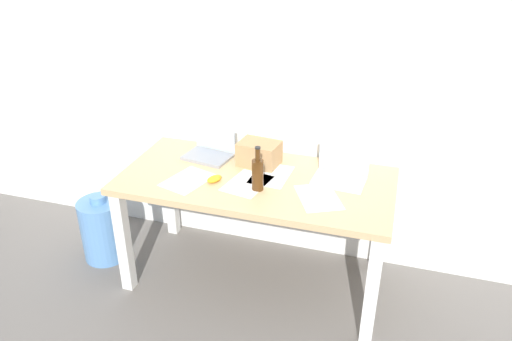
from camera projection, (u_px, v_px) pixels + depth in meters
ground_plane at (256, 277)px, 3.26m from camera, size 8.00×8.00×0.00m
back_wall at (277, 65)px, 3.04m from camera, size 5.20×0.08×2.60m
desk at (256, 193)px, 2.96m from camera, size 1.61×0.78×0.74m
laptop_left at (210, 150)px, 3.16m from camera, size 0.32×0.26×0.20m
laptop_right at (341, 172)px, 2.88m from camera, size 0.31×0.24×0.23m
beer_bottle at (258, 173)px, 2.75m from camera, size 0.07×0.07×0.26m
computer_mouse at (214, 179)px, 2.87m from camera, size 0.10×0.12×0.03m
cardboard_box at (259, 153)px, 3.05m from camera, size 0.27×0.21×0.15m
paper_sheet_near_back at (271, 175)px, 2.95m from camera, size 0.22×0.31×0.00m
paper_sheet_front_right at (318, 197)px, 2.72m from camera, size 0.32×0.36×0.00m
paper_sheet_front_left at (188, 180)px, 2.89m from camera, size 0.29×0.34×0.00m
paper_sheet_center at (247, 183)px, 2.86m from camera, size 0.26×0.33×0.00m
water_cooler_jug at (103, 229)px, 3.36m from camera, size 0.30×0.30×0.48m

